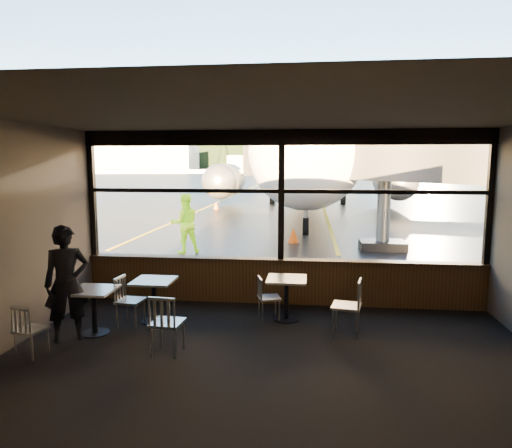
% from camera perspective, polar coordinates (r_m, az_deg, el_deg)
% --- Properties ---
extents(ground_plane, '(520.00, 520.00, 0.00)m').
position_cam_1_polar(ground_plane, '(129.08, 6.39, 6.32)').
color(ground_plane, black).
rests_on(ground_plane, ground).
extents(carpet_floor, '(8.00, 6.00, 0.01)m').
position_cam_1_polar(carpet_floor, '(6.71, 1.44, -17.47)').
color(carpet_floor, black).
rests_on(carpet_floor, ground).
extents(ceiling, '(8.00, 6.00, 0.04)m').
position_cam_1_polar(ceiling, '(6.11, 1.55, 13.68)').
color(ceiling, '#38332D').
rests_on(ceiling, ground).
extents(wall_back, '(8.00, 0.04, 3.50)m').
position_cam_1_polar(wall_back, '(3.29, -3.27, -12.02)').
color(wall_back, '#504740').
rests_on(wall_back, ground).
extents(window_sill, '(8.00, 0.28, 0.90)m').
position_cam_1_polar(window_sill, '(9.38, 3.11, -7.24)').
color(window_sill, '#4A2E16').
rests_on(window_sill, ground).
extents(window_header, '(8.00, 0.18, 0.30)m').
position_cam_1_polar(window_header, '(9.08, 3.24, 10.74)').
color(window_header, black).
rests_on(window_header, ground).
extents(mullion_left, '(0.12, 0.12, 2.60)m').
position_cam_1_polar(mullion_left, '(10.12, -19.78, 3.47)').
color(mullion_left, black).
rests_on(mullion_left, ground).
extents(mullion_centre, '(0.12, 0.12, 2.60)m').
position_cam_1_polar(mullion_centre, '(9.09, 3.19, 3.48)').
color(mullion_centre, black).
rests_on(mullion_centre, ground).
extents(mullion_right, '(0.12, 0.12, 2.60)m').
position_cam_1_polar(mullion_right, '(9.70, 27.22, 2.91)').
color(mullion_right, black).
rests_on(mullion_right, ground).
extents(window_transom, '(8.00, 0.10, 0.08)m').
position_cam_1_polar(window_transom, '(9.08, 3.19, 4.11)').
color(window_transom, black).
rests_on(window_transom, ground).
extents(airliner, '(32.45, 38.91, 11.88)m').
position_cam_1_polar(airliner, '(31.44, 6.60, 13.21)').
color(airliner, silver).
rests_on(airliner, ground_plane).
extents(jet_bridge, '(8.78, 10.73, 4.68)m').
position_cam_1_polar(jet_bridge, '(14.88, 18.54, 5.26)').
color(jet_bridge, '#28282A').
rests_on(jet_bridge, ground_plane).
extents(cafe_table_near, '(0.71, 0.71, 0.79)m').
position_cam_1_polar(cafe_table_near, '(8.44, 3.84, -9.36)').
color(cafe_table_near, '#A6A099').
rests_on(cafe_table_near, carpet_floor).
extents(cafe_table_mid, '(0.71, 0.71, 0.78)m').
position_cam_1_polar(cafe_table_mid, '(8.52, -12.61, -9.37)').
color(cafe_table_mid, '#ABA79D').
rests_on(cafe_table_mid, carpet_floor).
extents(cafe_table_left, '(0.71, 0.71, 0.78)m').
position_cam_1_polar(cafe_table_left, '(8.22, -19.57, -10.28)').
color(cafe_table_left, '#ABA59D').
rests_on(cafe_table_left, carpet_floor).
extents(chair_near_e, '(0.62, 0.62, 0.96)m').
position_cam_1_polar(chair_near_e, '(7.86, 11.22, -10.11)').
color(chair_near_e, '#ACA79B').
rests_on(chair_near_e, carpet_floor).
extents(chair_near_w, '(0.55, 0.55, 0.81)m').
position_cam_1_polar(chair_near_w, '(8.45, 1.66, -9.24)').
color(chair_near_w, beige).
rests_on(chair_near_w, carpet_floor).
extents(chair_mid_s, '(0.55, 0.55, 0.94)m').
position_cam_1_polar(chair_mid_s, '(7.12, -11.02, -12.10)').
color(chair_mid_s, '#B8B3A6').
rests_on(chair_mid_s, carpet_floor).
extents(chair_mid_w, '(0.53, 0.53, 0.89)m').
position_cam_1_polar(chair_mid_w, '(8.41, -15.41, -9.30)').
color(chair_mid_w, '#AAA69A').
rests_on(chair_mid_w, carpet_floor).
extents(chair_left_s, '(0.52, 0.52, 0.80)m').
position_cam_1_polar(chair_left_s, '(7.68, -26.29, -11.82)').
color(chair_left_s, beige).
rests_on(chair_left_s, carpet_floor).
extents(passenger, '(0.82, 0.75, 1.88)m').
position_cam_1_polar(passenger, '(7.98, -22.59, -6.86)').
color(passenger, black).
rests_on(passenger, carpet_floor).
extents(ground_crew, '(1.15, 1.06, 1.89)m').
position_cam_1_polar(ground_crew, '(14.69, -8.90, 0.08)').
color(ground_crew, '#BFF219').
rests_on(ground_crew, ground_plane).
extents(cone_nose, '(0.40, 0.40, 0.56)m').
position_cam_1_polar(cone_nose, '(16.48, 4.69, -1.39)').
color(cone_nose, orange).
rests_on(cone_nose, ground_plane).
extents(cone_wing, '(0.34, 0.34, 0.47)m').
position_cam_1_polar(cone_wing, '(28.69, -5.02, 2.36)').
color(cone_wing, '#FF5808').
rests_on(cone_wing, ground_plane).
extents(hangar_left, '(45.00, 18.00, 11.00)m').
position_cam_1_polar(hangar_left, '(201.80, -14.02, 8.16)').
color(hangar_left, silver).
rests_on(hangar_left, ground_plane).
extents(hangar_mid, '(38.00, 15.00, 10.00)m').
position_cam_1_polar(hangar_mid, '(194.06, 6.50, 8.22)').
color(hangar_mid, silver).
rests_on(hangar_mid, ground_plane).
extents(hangar_right, '(50.00, 20.00, 12.00)m').
position_cam_1_polar(hangar_right, '(196.30, 24.46, 7.87)').
color(hangar_right, silver).
rests_on(hangar_right, ground_plane).
extents(fuel_tank_a, '(8.00, 8.00, 6.00)m').
position_cam_1_polar(fuel_tank_a, '(193.48, -2.52, 7.67)').
color(fuel_tank_a, silver).
rests_on(fuel_tank_a, ground_plane).
extents(fuel_tank_b, '(8.00, 8.00, 6.00)m').
position_cam_1_polar(fuel_tank_b, '(192.15, 0.46, 7.68)').
color(fuel_tank_b, silver).
rests_on(fuel_tank_b, ground_plane).
extents(fuel_tank_c, '(8.00, 8.00, 6.00)m').
position_cam_1_polar(fuel_tank_c, '(191.34, 3.46, 7.66)').
color(fuel_tank_c, silver).
rests_on(fuel_tank_c, ground_plane).
extents(treeline, '(360.00, 3.00, 12.00)m').
position_cam_1_polar(treeline, '(219.07, 6.52, 8.41)').
color(treeline, black).
rests_on(treeline, ground_plane).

